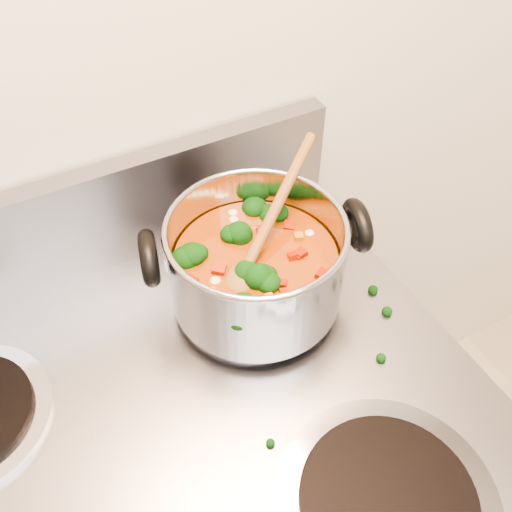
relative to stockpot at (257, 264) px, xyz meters
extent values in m
cube|color=gray|center=(-0.19, 0.17, 0.01)|extent=(0.78, 0.03, 0.16)
cylinder|color=#A5A5AD|center=(-0.01, -0.30, -0.07)|extent=(0.24, 0.24, 0.01)
cylinder|color=black|center=(-0.01, -0.30, -0.06)|extent=(0.18, 0.18, 0.01)
cylinder|color=#A5A5AD|center=(-0.01, 0.00, -0.07)|extent=(0.20, 0.20, 0.01)
cylinder|color=black|center=(-0.01, 0.00, -0.06)|extent=(0.15, 0.15, 0.01)
cylinder|color=#ACACB4|center=(0.00, 0.00, 0.00)|extent=(0.22, 0.22, 0.12)
torus|color=#ACACB4|center=(0.00, 0.00, 0.06)|extent=(0.23, 0.23, 0.01)
cylinder|color=#823D0B|center=(0.00, 0.00, -0.02)|extent=(0.21, 0.21, 0.07)
torus|color=black|center=(-0.13, 0.04, 0.04)|extent=(0.04, 0.08, 0.08)
torus|color=black|center=(0.12, -0.03, 0.04)|extent=(0.04, 0.08, 0.08)
ellipsoid|color=black|center=(0.07, -0.03, 0.01)|extent=(0.04, 0.04, 0.03)
ellipsoid|color=black|center=(0.05, -0.06, 0.01)|extent=(0.04, 0.04, 0.03)
ellipsoid|color=black|center=(0.06, -0.02, 0.01)|extent=(0.04, 0.04, 0.03)
ellipsoid|color=black|center=(0.02, -0.07, 0.01)|extent=(0.04, 0.04, 0.03)
ellipsoid|color=black|center=(0.04, -0.04, 0.01)|extent=(0.04, 0.04, 0.03)
ellipsoid|color=black|center=(0.08, -0.01, 0.01)|extent=(0.04, 0.04, 0.03)
ellipsoid|color=black|center=(0.01, -0.03, 0.01)|extent=(0.04, 0.04, 0.03)
ellipsoid|color=#971F05|center=(-0.06, -0.06, 0.01)|extent=(0.01, 0.01, 0.01)
ellipsoid|color=#971F05|center=(-0.03, 0.07, 0.01)|extent=(0.01, 0.01, 0.01)
ellipsoid|color=#971F05|center=(0.04, -0.03, 0.01)|extent=(0.01, 0.01, 0.01)
ellipsoid|color=#971F05|center=(-0.02, 0.01, 0.01)|extent=(0.01, 0.01, 0.01)
ellipsoid|color=#971F05|center=(0.08, -0.01, 0.01)|extent=(0.01, 0.01, 0.01)
ellipsoid|color=#971F05|center=(0.00, 0.02, 0.01)|extent=(0.01, 0.01, 0.01)
ellipsoid|color=#971F05|center=(-0.08, 0.00, 0.01)|extent=(0.01, 0.01, 0.01)
ellipsoid|color=#971F05|center=(-0.03, -0.03, 0.01)|extent=(0.01, 0.01, 0.01)
ellipsoid|color=#971F05|center=(-0.02, -0.07, 0.01)|extent=(0.01, 0.01, 0.01)
ellipsoid|color=#971F05|center=(0.03, 0.08, 0.01)|extent=(0.01, 0.01, 0.01)
ellipsoid|color=#971F05|center=(-0.03, -0.02, 0.01)|extent=(0.01, 0.01, 0.01)
ellipsoid|color=#CA6C0B|center=(-0.02, -0.06, 0.01)|extent=(0.01, 0.01, 0.01)
ellipsoid|color=#CA6C0B|center=(0.04, -0.07, 0.01)|extent=(0.01, 0.01, 0.01)
ellipsoid|color=#CA6C0B|center=(0.07, -0.01, 0.01)|extent=(0.01, 0.01, 0.01)
ellipsoid|color=#CA6C0B|center=(0.00, 0.08, 0.01)|extent=(0.01, 0.01, 0.01)
ellipsoid|color=#CA6C0B|center=(-0.04, 0.00, 0.01)|extent=(0.01, 0.01, 0.01)
ellipsoid|color=#CA6C0B|center=(0.05, 0.06, 0.01)|extent=(0.01, 0.01, 0.01)
ellipsoid|color=#CA6C0B|center=(-0.04, 0.08, 0.01)|extent=(0.01, 0.01, 0.01)
ellipsoid|color=#CA6C0B|center=(-0.08, -0.03, 0.01)|extent=(0.01, 0.01, 0.01)
ellipsoid|color=beige|center=(0.06, -0.01, 0.01)|extent=(0.02, 0.02, 0.01)
ellipsoid|color=beige|center=(0.04, -0.04, 0.01)|extent=(0.02, 0.02, 0.01)
ellipsoid|color=beige|center=(-0.01, -0.06, 0.01)|extent=(0.02, 0.02, 0.01)
ellipsoid|color=beige|center=(0.01, 0.02, 0.01)|extent=(0.02, 0.02, 0.01)
ellipsoid|color=beige|center=(-0.08, -0.01, 0.01)|extent=(0.02, 0.02, 0.01)
ellipsoid|color=beige|center=(0.04, 0.04, 0.01)|extent=(0.02, 0.02, 0.01)
ellipsoid|color=beige|center=(0.06, 0.00, 0.01)|extent=(0.02, 0.02, 0.01)
ellipsoid|color=brown|center=(-0.04, -0.03, 0.01)|extent=(0.08, 0.07, 0.04)
cylinder|color=brown|center=(0.05, 0.04, 0.05)|extent=(0.18, 0.14, 0.09)
ellipsoid|color=black|center=(-0.15, 0.03, -0.07)|extent=(0.01, 0.01, 0.01)
ellipsoid|color=black|center=(-0.12, -0.10, -0.07)|extent=(0.01, 0.01, 0.01)
ellipsoid|color=black|center=(0.11, -0.10, -0.07)|extent=(0.01, 0.01, 0.01)
ellipsoid|color=black|center=(0.16, -0.08, -0.07)|extent=(0.01, 0.01, 0.01)
ellipsoid|color=black|center=(0.03, -0.17, -0.07)|extent=(0.01, 0.01, 0.01)
camera|label=1|loc=(-0.23, -0.43, 0.54)|focal=40.00mm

